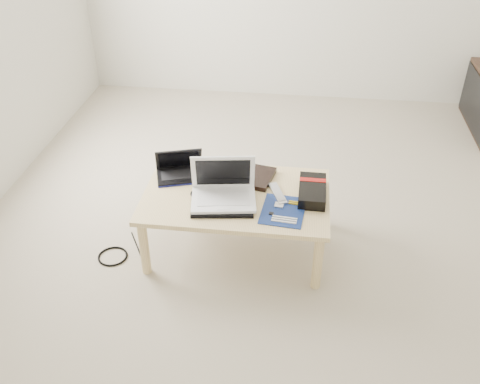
# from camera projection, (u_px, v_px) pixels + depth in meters

# --- Properties ---
(ground) EXTENTS (4.00, 4.00, 0.00)m
(ground) POSITION_uv_depth(u_px,v_px,m) (280.00, 213.00, 3.69)
(ground) COLOR #ACA08B
(ground) RESTS_ON ground
(coffee_table) EXTENTS (1.10, 0.70, 0.40)m
(coffee_table) POSITION_uv_depth(u_px,v_px,m) (236.00, 201.00, 3.20)
(coffee_table) COLOR #DBC084
(coffee_table) RESTS_ON ground
(book) EXTENTS (0.35, 0.31, 0.03)m
(book) POSITION_uv_depth(u_px,v_px,m) (248.00, 176.00, 3.31)
(book) COLOR black
(book) RESTS_ON coffee_table
(netbook) EXTENTS (0.33, 0.28, 0.19)m
(netbook) POSITION_uv_depth(u_px,v_px,m) (180.00, 170.00, 3.32)
(netbook) COLOR black
(netbook) RESTS_ON coffee_table
(tablet) EXTENTS (0.24, 0.18, 0.01)m
(tablet) POSITION_uv_depth(u_px,v_px,m) (228.00, 185.00, 3.24)
(tablet) COLOR black
(tablet) RESTS_ON coffee_table
(remote) EXTENTS (0.13, 0.23, 0.02)m
(remote) POSITION_uv_depth(u_px,v_px,m) (278.00, 193.00, 3.16)
(remote) COLOR #B2B1B6
(remote) RESTS_ON coffee_table
(neoprene_sleeve) EXTENTS (0.38, 0.30, 0.02)m
(neoprene_sleeve) POSITION_uv_depth(u_px,v_px,m) (223.00, 204.00, 3.07)
(neoprene_sleeve) COLOR black
(neoprene_sleeve) RESTS_ON coffee_table
(white_laptop) EXTENTS (0.40, 0.31, 0.26)m
(white_laptop) POSITION_uv_depth(u_px,v_px,m) (223.00, 190.00, 3.07)
(white_laptop) COLOR white
(white_laptop) RESTS_ON neoprene_sleeve
(motherboard) EXTENTS (0.27, 0.32, 0.01)m
(motherboard) POSITION_uv_depth(u_px,v_px,m) (283.00, 211.00, 3.03)
(motherboard) COLOR navy
(motherboard) RESTS_ON coffee_table
(gpu_box) EXTENTS (0.16, 0.31, 0.07)m
(gpu_box) POSITION_uv_depth(u_px,v_px,m) (312.00, 191.00, 3.14)
(gpu_box) COLOR black
(gpu_box) RESTS_ON coffee_table
(cable_coil) EXTENTS (0.12, 0.12, 0.01)m
(cable_coil) POSITION_uv_depth(u_px,v_px,m) (198.00, 194.00, 3.17)
(cable_coil) COLOR black
(cable_coil) RESTS_ON coffee_table
(floor_cable_coil) EXTENTS (0.20, 0.20, 0.01)m
(floor_cable_coil) POSITION_uv_depth(u_px,v_px,m) (113.00, 256.00, 3.30)
(floor_cable_coil) COLOR black
(floor_cable_coil) RESTS_ON ground
(floor_cable_trail) EXTENTS (0.19, 0.33, 0.01)m
(floor_cable_trail) POSITION_uv_depth(u_px,v_px,m) (138.00, 250.00, 3.36)
(floor_cable_trail) COLOR black
(floor_cable_trail) RESTS_ON ground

